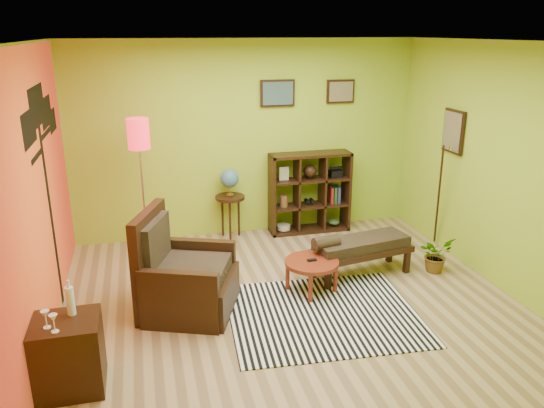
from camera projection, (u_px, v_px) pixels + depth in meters
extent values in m
plane|color=tan|center=(288.00, 300.00, 5.99)|extent=(5.00, 5.00, 0.00)
cube|color=#9EC22B|center=(247.00, 140.00, 7.62)|extent=(5.00, 0.04, 2.80)
cube|color=#9EC22B|center=(383.00, 271.00, 3.48)|extent=(5.00, 0.04, 2.80)
cube|color=#9EC22B|center=(33.00, 198.00, 4.97)|extent=(0.04, 4.50, 2.80)
cube|color=#9EC22B|center=(497.00, 166.00, 6.13)|extent=(0.04, 4.50, 2.80)
cube|color=white|center=(291.00, 41.00, 5.11)|extent=(5.00, 4.50, 0.04)
cube|color=#E9531C|center=(36.00, 198.00, 4.97)|extent=(0.01, 4.45, 2.75)
cube|color=black|center=(51.00, 214.00, 5.59)|extent=(0.01, 0.14, 2.10)
cube|color=black|center=(29.00, 128.00, 4.82)|extent=(0.01, 0.65, 0.32)
cube|color=black|center=(37.00, 106.00, 5.29)|extent=(0.01, 0.85, 0.40)
cube|color=black|center=(46.00, 112.00, 5.79)|extent=(0.01, 0.70, 0.32)
cube|color=black|center=(52.00, 121.00, 6.16)|extent=(0.01, 0.50, 0.26)
cube|color=black|center=(278.00, 93.00, 7.49)|extent=(0.50, 0.03, 0.38)
cube|color=#486C65|center=(278.00, 93.00, 7.47)|extent=(0.44, 0.01, 0.32)
cube|color=black|center=(341.00, 91.00, 7.71)|extent=(0.42, 0.03, 0.34)
cube|color=#8B7E57|center=(341.00, 92.00, 7.69)|extent=(0.36, 0.01, 0.28)
cube|color=black|center=(454.00, 131.00, 6.87)|extent=(0.03, 0.44, 0.56)
cube|color=#8B7E57|center=(452.00, 131.00, 6.87)|extent=(0.01, 0.38, 0.50)
cylinder|color=black|center=(439.00, 196.00, 7.12)|extent=(0.23, 0.34, 1.46)
cone|color=silver|center=(451.00, 144.00, 6.75)|extent=(0.08, 0.09, 0.16)
cube|color=white|center=(323.00, 314.00, 5.68)|extent=(2.10, 1.80, 0.01)
cylinder|color=maroon|center=(312.00, 263.00, 6.08)|extent=(0.62, 0.62, 0.04)
cylinder|color=maroon|center=(312.00, 268.00, 6.40)|extent=(0.05, 0.05, 0.34)
cylinder|color=maroon|center=(288.00, 277.00, 6.17)|extent=(0.05, 0.05, 0.34)
cylinder|color=maroon|center=(335.00, 279.00, 6.11)|extent=(0.05, 0.05, 0.34)
cylinder|color=maroon|center=(310.00, 289.00, 5.88)|extent=(0.05, 0.05, 0.34)
cube|color=black|center=(312.00, 260.00, 6.07)|extent=(0.11, 0.04, 0.02)
cube|color=black|center=(191.00, 293.00, 5.71)|extent=(1.16, 1.14, 0.41)
cube|color=black|center=(150.00, 261.00, 5.65)|extent=(0.41, 0.86, 1.12)
cube|color=black|center=(179.00, 302.00, 5.28)|extent=(0.80, 0.39, 0.65)
cube|color=black|center=(200.00, 266.00, 6.07)|extent=(0.80, 0.39, 0.65)
cube|color=#F1BD7A|center=(193.00, 270.00, 5.62)|extent=(0.92, 0.91, 0.14)
cube|color=#F1BD7A|center=(156.00, 243.00, 5.58)|extent=(0.32, 0.64, 0.51)
cube|color=black|center=(69.00, 355.00, 4.43)|extent=(0.54, 0.49, 0.64)
cylinder|color=white|center=(70.00, 301.00, 4.39)|extent=(0.07, 0.07, 0.25)
cylinder|color=white|center=(68.00, 284.00, 4.34)|extent=(0.02, 0.02, 0.07)
cylinder|color=white|center=(47.00, 327.00, 4.22)|extent=(0.06, 0.06, 0.01)
cylinder|color=white|center=(46.00, 322.00, 4.21)|extent=(0.01, 0.01, 0.09)
cone|color=white|center=(45.00, 314.00, 4.19)|extent=(0.07, 0.07, 0.06)
cylinder|color=white|center=(55.00, 332.00, 4.17)|extent=(0.06, 0.06, 0.01)
cylinder|color=white|center=(54.00, 326.00, 4.15)|extent=(0.01, 0.01, 0.09)
cone|color=white|center=(53.00, 318.00, 4.13)|extent=(0.07, 0.07, 0.06)
cylinder|color=silver|center=(148.00, 259.00, 7.03)|extent=(0.28, 0.28, 0.03)
cylinder|color=silver|center=(143.00, 197.00, 6.76)|extent=(0.03, 0.03, 1.74)
cylinder|color=red|center=(138.00, 134.00, 6.50)|extent=(0.27, 0.27, 0.38)
cylinder|color=black|center=(230.00, 197.00, 7.61)|extent=(0.42, 0.42, 0.04)
cylinder|color=black|center=(239.00, 216.00, 7.78)|extent=(0.03, 0.03, 0.59)
cylinder|color=black|center=(223.00, 217.00, 7.77)|extent=(0.03, 0.03, 0.59)
cylinder|color=black|center=(230.00, 221.00, 7.58)|extent=(0.03, 0.03, 0.59)
cylinder|color=gold|center=(230.00, 195.00, 7.60)|extent=(0.11, 0.11, 0.02)
cylinder|color=gold|center=(230.00, 190.00, 7.58)|extent=(0.02, 0.02, 0.11)
sphere|color=#2F4DB2|center=(229.00, 178.00, 7.52)|extent=(0.26, 0.26, 0.26)
cube|color=black|center=(272.00, 195.00, 7.74)|extent=(0.04, 0.35, 1.20)
cube|color=black|center=(346.00, 190.00, 8.01)|extent=(0.04, 0.35, 1.20)
cube|color=black|center=(309.00, 229.00, 8.06)|extent=(1.20, 0.35, 0.04)
cube|color=black|center=(311.00, 155.00, 7.70)|extent=(1.20, 0.35, 0.04)
cube|color=black|center=(297.00, 194.00, 7.83)|extent=(0.03, 0.33, 1.12)
cube|color=black|center=(322.00, 192.00, 7.92)|extent=(0.03, 0.33, 1.12)
cube|color=black|center=(309.00, 205.00, 7.94)|extent=(1.12, 0.33, 0.03)
cube|color=black|center=(310.00, 180.00, 7.81)|extent=(1.12, 0.33, 0.03)
cylinder|color=#BFB695|center=(284.00, 227.00, 7.94)|extent=(0.20, 0.20, 0.07)
sphere|color=black|center=(310.00, 171.00, 7.77)|extent=(0.20, 0.20, 0.20)
cube|color=black|center=(336.00, 173.00, 7.89)|extent=(0.18, 0.15, 0.10)
cylinder|color=black|center=(307.00, 201.00, 7.91)|extent=(0.06, 0.12, 0.06)
cylinder|color=black|center=(312.00, 201.00, 7.93)|extent=(0.06, 0.12, 0.06)
ellipsoid|color=#384C26|center=(334.00, 222.00, 8.13)|extent=(0.18, 0.18, 0.09)
cylinder|color=brown|center=(284.00, 201.00, 7.82)|extent=(0.12, 0.12, 0.18)
cube|color=#BFB695|center=(284.00, 174.00, 7.68)|extent=(0.14, 0.03, 0.20)
cube|color=maroon|center=(330.00, 195.00, 7.97)|extent=(0.04, 0.18, 0.26)
cube|color=#1E4C1E|center=(334.00, 195.00, 7.99)|extent=(0.04, 0.18, 0.26)
cube|color=navy|center=(337.00, 194.00, 8.00)|extent=(0.04, 0.18, 0.26)
cube|color=black|center=(361.00, 251.00, 6.51)|extent=(1.34, 0.67, 0.07)
cube|color=#F1BD7A|center=(362.00, 243.00, 6.48)|extent=(1.24, 0.60, 0.13)
cylinder|color=#F1BD7A|center=(326.00, 243.00, 6.26)|extent=(0.34, 0.22, 0.16)
cube|color=black|center=(389.00, 251.00, 6.94)|extent=(0.07, 0.07, 0.28)
cube|color=black|center=(313.00, 266.00, 6.51)|extent=(0.07, 0.07, 0.28)
cube|color=black|center=(407.00, 262.00, 6.63)|extent=(0.07, 0.07, 0.28)
cube|color=black|center=(328.00, 278.00, 6.19)|extent=(0.07, 0.07, 0.28)
imported|color=#26661E|center=(435.00, 258.00, 6.66)|extent=(0.54, 0.56, 0.35)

